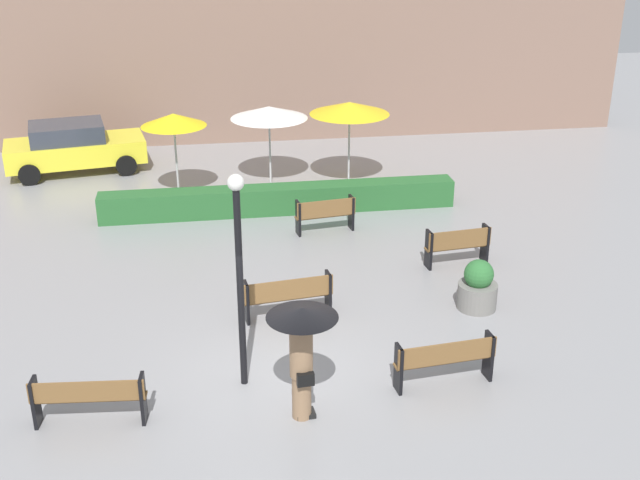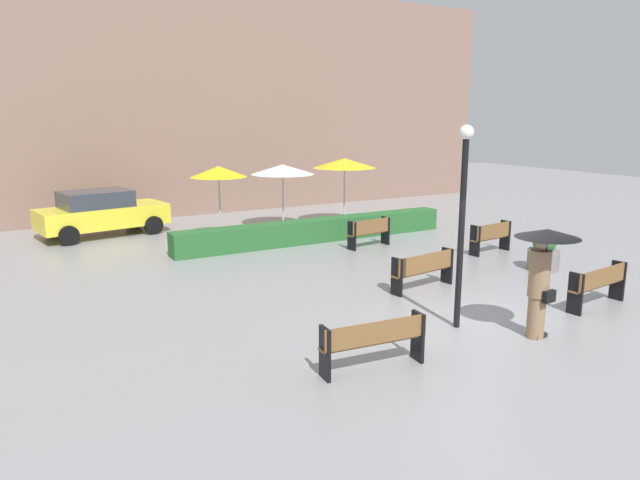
# 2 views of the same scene
# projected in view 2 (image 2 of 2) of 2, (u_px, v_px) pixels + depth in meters

# --- Properties ---
(ground_plane) EXTENTS (60.00, 60.00, 0.00)m
(ground_plane) POSITION_uv_depth(u_px,v_px,m) (486.00, 322.00, 11.63)
(ground_plane) COLOR gray
(bench_mid_center) EXTENTS (1.86, 0.55, 0.89)m
(bench_mid_center) POSITION_uv_depth(u_px,v_px,m) (424.00, 268.00, 13.72)
(bench_mid_center) COLOR brown
(bench_mid_center) RESTS_ON ground
(bench_near_right) EXTENTS (1.84, 0.51, 0.89)m
(bench_near_right) POSITION_uv_depth(u_px,v_px,m) (599.00, 283.00, 12.44)
(bench_near_right) COLOR brown
(bench_near_right) RESTS_ON ground
(bench_back_row) EXTENTS (1.57, 0.55, 0.90)m
(bench_back_row) POSITION_uv_depth(u_px,v_px,m) (370.00, 231.00, 18.17)
(bench_back_row) COLOR brown
(bench_back_row) RESTS_ON ground
(bench_near_left) EXTENTS (1.86, 0.49, 0.86)m
(bench_near_left) POSITION_uv_depth(u_px,v_px,m) (374.00, 340.00, 9.33)
(bench_near_left) COLOR brown
(bench_near_left) RESTS_ON ground
(bench_far_right) EXTENTS (1.56, 0.51, 0.92)m
(bench_far_right) POSITION_uv_depth(u_px,v_px,m) (492.00, 236.00, 17.40)
(bench_far_right) COLOR brown
(bench_far_right) RESTS_ON ground
(pedestrian_with_umbrella) EXTENTS (1.15, 1.15, 2.08)m
(pedestrian_with_umbrella) POSITION_uv_depth(u_px,v_px,m) (543.00, 264.00, 10.49)
(pedestrian_with_umbrella) COLOR #8C6B4C
(pedestrian_with_umbrella) RESTS_ON ground
(planter_pot) EXTENTS (0.83, 0.83, 1.09)m
(planter_pot) POSITION_uv_depth(u_px,v_px,m) (544.00, 253.00, 15.50)
(planter_pot) COLOR slate
(planter_pot) RESTS_ON ground
(lamp_post) EXTENTS (0.28, 0.28, 3.91)m
(lamp_post) POSITION_uv_depth(u_px,v_px,m) (463.00, 206.00, 10.88)
(lamp_post) COLOR black
(lamp_post) RESTS_ON ground
(patio_umbrella_yellow) EXTENTS (1.83, 1.83, 2.48)m
(patio_umbrella_yellow) POSITION_uv_depth(u_px,v_px,m) (219.00, 172.00, 18.66)
(patio_umbrella_yellow) COLOR silver
(patio_umbrella_yellow) RESTS_ON ground
(patio_umbrella_white) EXTENTS (2.27, 2.27, 2.36)m
(patio_umbrella_white) POSITION_uv_depth(u_px,v_px,m) (283.00, 169.00, 20.78)
(patio_umbrella_white) COLOR silver
(patio_umbrella_white) RESTS_ON ground
(patio_umbrella_yellow_far) EXTENTS (2.34, 2.34, 2.53)m
(patio_umbrella_yellow_far) POSITION_uv_depth(u_px,v_px,m) (345.00, 163.00, 21.42)
(patio_umbrella_yellow_far) COLOR silver
(patio_umbrella_yellow_far) RESTS_ON ground
(hedge_strip) EXTENTS (9.68, 0.70, 0.74)m
(hedge_strip) POSITION_uv_depth(u_px,v_px,m) (316.00, 230.00, 19.08)
(hedge_strip) COLOR #28602D
(hedge_strip) RESTS_ON ground
(building_facade) EXTENTS (28.00, 1.20, 9.34)m
(building_facade) POSITION_uv_depth(u_px,v_px,m) (211.00, 101.00, 24.24)
(building_facade) COLOR #846656
(building_facade) RESTS_ON ground
(parked_car) EXTENTS (4.44, 2.54, 1.57)m
(parked_car) POSITION_uv_depth(u_px,v_px,m) (101.00, 212.00, 19.90)
(parked_car) COLOR yellow
(parked_car) RESTS_ON ground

